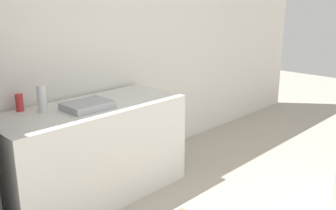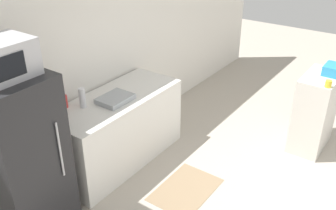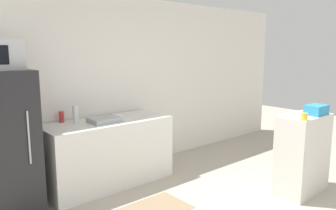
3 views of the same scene
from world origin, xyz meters
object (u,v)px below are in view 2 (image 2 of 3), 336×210
bottle_tall (82,98)px  jar (328,84)px  refrigerator (21,157)px  bottle_short (65,102)px  basket (333,70)px

bottle_tall → jar: bearing=-49.7°
jar → refrigerator: bearing=144.1°
bottle_short → basket: bearing=-43.4°
bottle_tall → basket: basket is taller
basket → jar: 0.43m
basket → jar: bearing=-171.7°
bottle_tall → jar: bottle_tall is taller
bottle_short → basket: basket is taller
refrigerator → bottle_short: size_ratio=11.00×
refrigerator → bottle_short: (0.81, 0.31, 0.15)m
bottle_tall → basket: bearing=-42.9°
bottle_short → basket: (2.36, -2.23, 0.12)m
bottle_tall → jar: size_ratio=2.70×
bottle_tall → basket: (2.24, -2.08, 0.08)m
bottle_tall → bottle_short: bearing=128.2°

